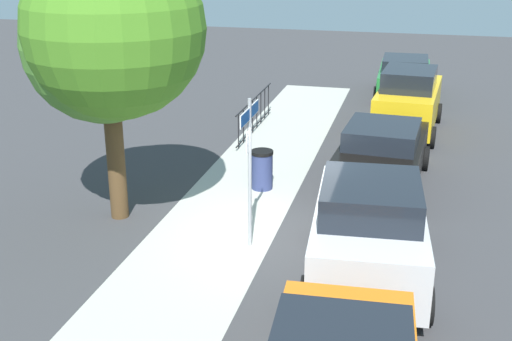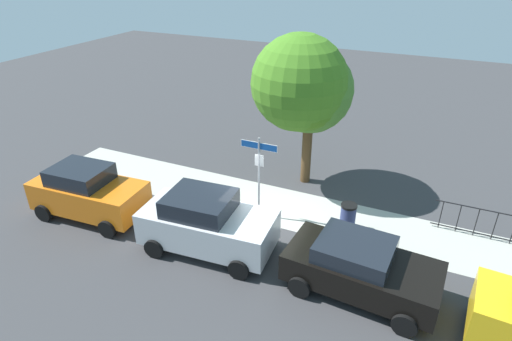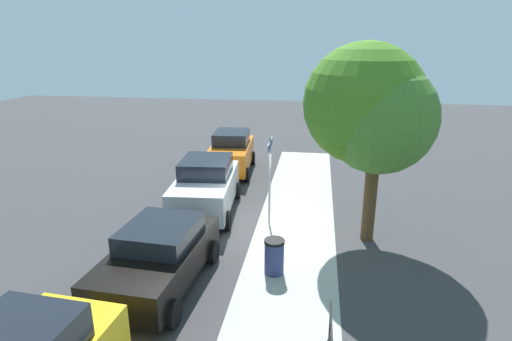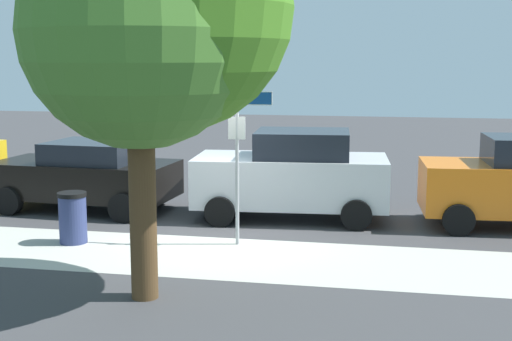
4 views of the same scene
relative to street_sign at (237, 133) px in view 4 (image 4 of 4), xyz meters
name	(u,v)px [view 4 (image 4 of 4)]	position (x,y,z in m)	size (l,w,h in m)	color
ground_plane	(215,238)	(0.54, -0.40, -2.12)	(60.00, 60.00, 0.00)	#38383A
sidewalk_strip	(92,250)	(2.54, 0.90, -2.12)	(24.00, 2.60, 0.00)	#A8A99E
street_sign	(237,133)	(0.00, 0.00, 0.00)	(1.32, 0.07, 3.05)	#9EA0A5
shade_tree	(153,20)	(0.56, 2.91, 1.90)	(3.73, 3.89, 6.01)	#4F381F
car_silver	(293,175)	(-0.71, -2.40, -1.15)	(4.30, 2.40, 1.94)	silver
car_black	(87,174)	(4.09, -2.32, -1.29)	(4.25, 2.36, 1.61)	black
trash_bin	(73,217)	(3.10, 0.50, -1.63)	(0.55, 0.55, 0.98)	navy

